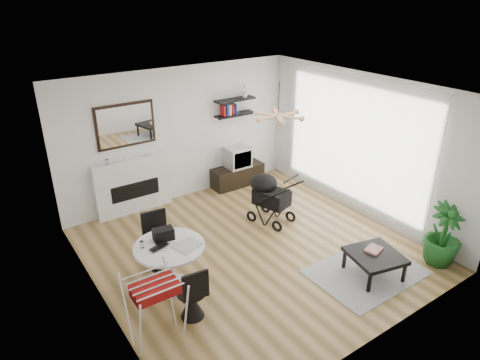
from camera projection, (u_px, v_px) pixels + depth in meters
floor at (253, 249)px, 7.25m from camera, size 5.00×5.00×0.00m
ceiling at (255, 91)px, 6.13m from camera, size 5.00×5.00×0.00m
wall_back at (180, 135)px, 8.57m from camera, size 5.00×0.00×5.00m
wall_left at (94, 223)px, 5.40m from camera, size 0.00×5.00×5.00m
wall_right at (362, 146)px, 7.98m from camera, size 0.00×5.00×5.00m
sheer_curtain at (350, 144)px, 8.08m from camera, size 0.04×3.60×2.60m
fireplace at (133, 179)px, 8.22m from camera, size 1.50×0.17×2.16m
shelf_lower at (235, 115)px, 9.01m from camera, size 0.90×0.25×0.04m
shelf_upper at (235, 100)px, 8.87m from camera, size 0.90×0.25×0.04m
pendant_lamp at (278, 116)px, 6.95m from camera, size 0.90×0.90×0.10m
tv_console at (238, 176)px, 9.51m from camera, size 1.20×0.42×0.45m
crt_tv at (237, 157)px, 9.32m from camera, size 0.51×0.45×0.45m
dining_table at (170, 260)px, 6.13m from camera, size 1.01×1.01×0.74m
laptop at (161, 248)px, 5.94m from camera, size 0.33×0.26×0.02m
black_bag at (163, 234)px, 6.14m from camera, size 0.31×0.21×0.17m
newspaper at (187, 245)px, 6.02m from camera, size 0.44×0.39×0.01m
drinking_glass at (142, 244)px, 5.96m from camera, size 0.06×0.06×0.10m
chair_far at (160, 251)px, 6.70m from camera, size 0.44×0.46×0.92m
chair_near at (192, 301)px, 5.67m from camera, size 0.40×0.41×0.82m
drying_rack at (156, 310)px, 5.19m from camera, size 0.64×0.59×0.94m
stroller at (269, 199)px, 7.98m from camera, size 0.72×0.92×1.02m
rug at (366, 272)px, 6.67m from camera, size 1.71×1.23×0.01m
coffee_table at (375, 256)px, 6.47m from camera, size 0.88×0.88×0.38m
magazines at (374, 250)px, 6.52m from camera, size 0.30×0.26×0.04m
potted_plant at (443, 235)px, 6.71m from camera, size 0.66×0.66×1.02m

